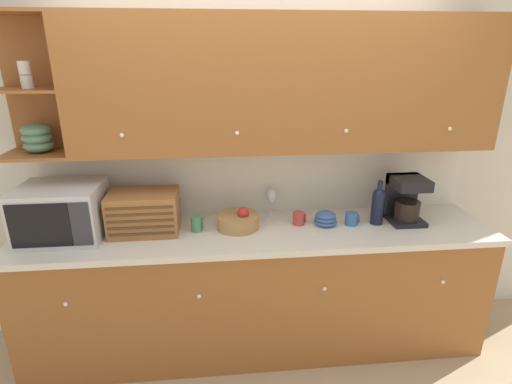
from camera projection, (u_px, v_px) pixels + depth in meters
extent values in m
plane|color=tan|center=(253.00, 315.00, 3.26)|extent=(24.00, 24.00, 0.00)
cube|color=beige|center=(252.00, 160.00, 2.86)|extent=(5.52, 0.06, 2.60)
cube|color=#935628|center=(257.00, 290.00, 2.82)|extent=(3.12, 0.62, 0.88)
cube|color=silver|center=(258.00, 232.00, 2.66)|extent=(3.14, 0.65, 0.04)
sphere|color=white|center=(66.00, 304.00, 2.35)|extent=(0.03, 0.03, 0.03)
sphere|color=white|center=(199.00, 296.00, 2.42)|extent=(0.03, 0.03, 0.03)
sphere|color=white|center=(325.00, 289.00, 2.50)|extent=(0.03, 0.03, 0.03)
sphere|color=white|center=(443.00, 282.00, 2.57)|extent=(0.03, 0.03, 0.03)
cube|color=silver|center=(253.00, 179.00, 2.87)|extent=(3.12, 0.01, 0.51)
cube|color=#935628|center=(288.00, 85.00, 2.51)|extent=(2.70, 0.34, 0.83)
cube|color=#935628|center=(39.00, 85.00, 2.51)|extent=(0.42, 0.02, 0.83)
cube|color=#935628|center=(41.00, 154.00, 2.49)|extent=(0.42, 0.34, 0.02)
cube|color=#935628|center=(29.00, 90.00, 2.36)|extent=(0.42, 0.34, 0.02)
cube|color=#935628|center=(14.00, 12.00, 2.22)|extent=(0.42, 0.34, 0.02)
sphere|color=white|center=(122.00, 135.00, 2.33)|extent=(0.03, 0.03, 0.03)
sphere|color=white|center=(237.00, 133.00, 2.40)|extent=(0.03, 0.03, 0.03)
sphere|color=white|center=(346.00, 131.00, 2.46)|extent=(0.03, 0.03, 0.03)
sphere|color=white|center=(450.00, 129.00, 2.53)|extent=(0.03, 0.03, 0.03)
ellipsoid|color=slate|center=(39.00, 146.00, 2.48)|extent=(0.18, 0.18, 0.08)
ellipsoid|color=slate|center=(38.00, 138.00, 2.46)|extent=(0.18, 0.18, 0.08)
ellipsoid|color=slate|center=(36.00, 130.00, 2.44)|extent=(0.18, 0.18, 0.08)
cylinder|color=silver|center=(27.00, 82.00, 2.35)|extent=(0.07, 0.07, 0.08)
cylinder|color=silver|center=(25.00, 68.00, 2.32)|extent=(0.07, 0.07, 0.08)
cube|color=silver|center=(62.00, 212.00, 2.50)|extent=(0.49, 0.42, 0.34)
cube|color=black|center=(39.00, 226.00, 2.30)|extent=(0.35, 0.01, 0.27)
cube|color=#2D2D33|center=(81.00, 224.00, 2.32)|extent=(0.11, 0.01, 0.27)
cube|color=#996033|center=(144.00, 212.00, 2.58)|extent=(0.44, 0.29, 0.27)
cube|color=#54351C|center=(142.00, 234.00, 2.48)|extent=(0.40, 0.01, 0.02)
cube|color=#54351C|center=(141.00, 228.00, 2.46)|extent=(0.40, 0.01, 0.02)
cube|color=#54351C|center=(140.00, 221.00, 2.45)|extent=(0.40, 0.01, 0.02)
cube|color=#54351C|center=(140.00, 215.00, 2.43)|extent=(0.40, 0.01, 0.02)
cube|color=#54351C|center=(139.00, 208.00, 2.42)|extent=(0.40, 0.01, 0.02)
cylinder|color=#4C845B|center=(197.00, 224.00, 2.62)|extent=(0.08, 0.08, 0.10)
torus|color=#4C845B|center=(203.00, 223.00, 2.62)|extent=(0.01, 0.07, 0.07)
cylinder|color=#A87F4C|center=(238.00, 221.00, 2.66)|extent=(0.28, 0.28, 0.09)
sphere|color=red|center=(243.00, 213.00, 2.62)|extent=(0.08, 0.08, 0.08)
cylinder|color=silver|center=(271.00, 214.00, 2.89)|extent=(0.06, 0.06, 0.01)
cylinder|color=silver|center=(271.00, 209.00, 2.87)|extent=(0.01, 0.01, 0.08)
ellipsoid|color=silver|center=(271.00, 196.00, 2.84)|extent=(0.06, 0.06, 0.12)
cylinder|color=#B73D38|center=(299.00, 218.00, 2.72)|extent=(0.08, 0.08, 0.09)
torus|color=#B73D38|center=(305.00, 218.00, 2.72)|extent=(0.01, 0.06, 0.06)
ellipsoid|color=#3D5B93|center=(325.00, 222.00, 2.72)|extent=(0.16, 0.16, 0.04)
ellipsoid|color=#3D5B93|center=(326.00, 218.00, 2.71)|extent=(0.15, 0.15, 0.04)
ellipsoid|color=#3D5B93|center=(326.00, 215.00, 2.70)|extent=(0.14, 0.14, 0.05)
cylinder|color=#38669E|center=(351.00, 219.00, 2.71)|extent=(0.08, 0.08, 0.09)
torus|color=#38669E|center=(358.00, 218.00, 2.72)|extent=(0.01, 0.06, 0.06)
cylinder|color=black|center=(377.00, 209.00, 2.71)|extent=(0.09, 0.09, 0.21)
sphere|color=black|center=(379.00, 195.00, 2.68)|extent=(0.09, 0.09, 0.09)
cylinder|color=black|center=(380.00, 186.00, 2.66)|extent=(0.03, 0.03, 0.07)
cube|color=black|center=(404.00, 220.00, 2.77)|extent=(0.22, 0.24, 0.03)
cylinder|color=black|center=(407.00, 210.00, 2.73)|extent=(0.17, 0.17, 0.13)
cube|color=black|center=(401.00, 195.00, 2.81)|extent=(0.22, 0.05, 0.32)
cube|color=black|center=(409.00, 183.00, 2.68)|extent=(0.22, 0.24, 0.07)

